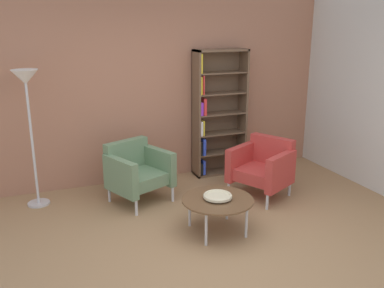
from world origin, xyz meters
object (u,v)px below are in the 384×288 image
(decorative_bowl, at_px, (218,196))
(armchair_near_window, at_px, (137,171))
(armchair_spare_guest, at_px, (263,166))
(bookshelf_tall, at_px, (216,114))
(coffee_table_low, at_px, (218,201))
(floor_lamp_torchiere, at_px, (27,94))

(decorative_bowl, xyz_separation_m, armchair_near_window, (-0.61, 1.18, -0.02))
(armchair_spare_guest, bearing_deg, bookshelf_tall, 163.92)
(bookshelf_tall, relative_size, armchair_spare_guest, 2.05)
(bookshelf_tall, distance_m, armchair_near_window, 1.61)
(bookshelf_tall, bearing_deg, armchair_near_window, -156.63)
(coffee_table_low, relative_size, floor_lamp_torchiere, 0.46)
(floor_lamp_torchiere, bearing_deg, coffee_table_low, -39.51)
(bookshelf_tall, bearing_deg, coffee_table_low, -113.80)
(armchair_near_window, bearing_deg, coffee_table_low, -85.85)
(coffee_table_low, xyz_separation_m, floor_lamp_torchiere, (-1.85, 1.53, 1.08))
(armchair_near_window, xyz_separation_m, armchair_spare_guest, (1.62, -0.45, 0.00))
(bookshelf_tall, relative_size, armchair_near_window, 2.10)
(decorative_bowl, height_order, armchair_near_window, armchair_near_window)
(armchair_near_window, bearing_deg, bookshelf_tall, 0.11)
(bookshelf_tall, height_order, floor_lamp_torchiere, bookshelf_tall)
(bookshelf_tall, xyz_separation_m, coffee_table_low, (-0.79, -1.79, -0.56))
(decorative_bowl, height_order, armchair_spare_guest, armchair_spare_guest)
(decorative_bowl, relative_size, floor_lamp_torchiere, 0.18)
(armchair_spare_guest, bearing_deg, floor_lamp_torchiere, -133.32)
(bookshelf_tall, distance_m, floor_lamp_torchiere, 2.70)
(coffee_table_low, bearing_deg, bookshelf_tall, 66.20)
(bookshelf_tall, xyz_separation_m, floor_lamp_torchiere, (-2.64, -0.26, 0.51))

